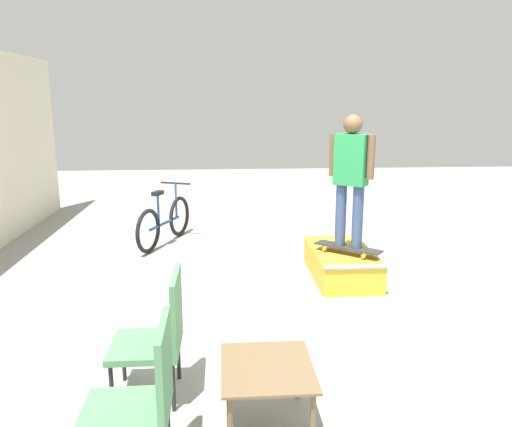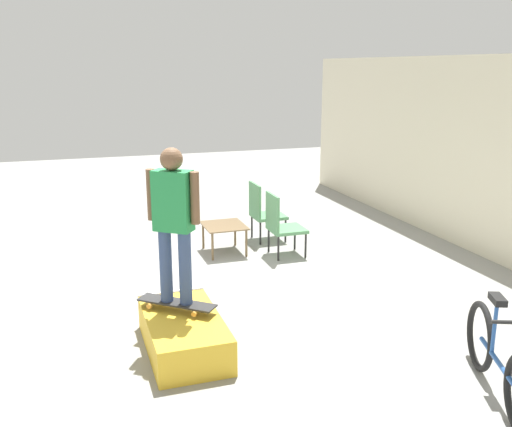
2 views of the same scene
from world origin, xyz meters
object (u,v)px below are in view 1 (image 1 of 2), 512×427
(coffee_table, at_px, (267,374))
(patio_chair_right, at_px, (159,332))
(skate_ramp_box, at_px, (341,263))
(skateboard_on_ramp, at_px, (348,247))
(bicycle, at_px, (165,222))
(patio_chair_left, at_px, (142,396))
(person_skater, at_px, (351,171))

(coffee_table, bearing_deg, patio_chair_right, 61.64)
(skate_ramp_box, distance_m, skateboard_on_ramp, 0.32)
(patio_chair_right, bearing_deg, bicycle, -174.09)
(skate_ramp_box, xyz_separation_m, patio_chair_left, (-3.35, 2.02, 0.34))
(skate_ramp_box, relative_size, patio_chair_right, 1.43)
(skateboard_on_ramp, xyz_separation_m, coffee_table, (-2.75, 1.26, -0.06))
(skate_ramp_box, bearing_deg, bicycle, 54.45)
(skateboard_on_ramp, bearing_deg, patio_chair_right, 89.22)
(skateboard_on_ramp, relative_size, coffee_table, 1.10)
(skate_ramp_box, bearing_deg, skateboard_on_ramp, -171.42)
(skateboard_on_ramp, relative_size, person_skater, 0.48)
(patio_chair_left, bearing_deg, skate_ramp_box, 148.58)
(skate_ramp_box, xyz_separation_m, bicycle, (1.73, 2.42, 0.17))
(coffee_table, xyz_separation_m, patio_chair_left, (-0.42, 0.78, 0.13))
(skate_ramp_box, distance_m, coffee_table, 3.18)
(person_skater, height_order, coffee_table, person_skater)
(patio_chair_right, bearing_deg, person_skater, 139.15)
(skateboard_on_ramp, xyz_separation_m, patio_chair_right, (-2.33, 2.04, 0.08))
(coffee_table, bearing_deg, skate_ramp_box, -22.87)
(coffee_table, relative_size, patio_chair_right, 0.72)
(coffee_table, distance_m, patio_chair_left, 0.90)
(skate_ramp_box, relative_size, person_skater, 0.87)
(bicycle, bearing_deg, skateboard_on_ramp, -105.94)
(skate_ramp_box, xyz_separation_m, patio_chair_right, (-2.51, 2.02, 0.34))
(patio_chair_left, bearing_deg, patio_chair_right, 179.62)
(skateboard_on_ramp, height_order, patio_chair_left, patio_chair_left)
(skateboard_on_ramp, height_order, coffee_table, skateboard_on_ramp)
(coffee_table, height_order, patio_chair_right, patio_chair_right)
(skate_ramp_box, relative_size, patio_chair_left, 1.43)
(skate_ramp_box, xyz_separation_m, skateboard_on_ramp, (-0.18, -0.03, 0.27))
(skateboard_on_ramp, xyz_separation_m, bicycle, (1.91, 2.45, -0.09))
(coffee_table, bearing_deg, person_skater, -24.66)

